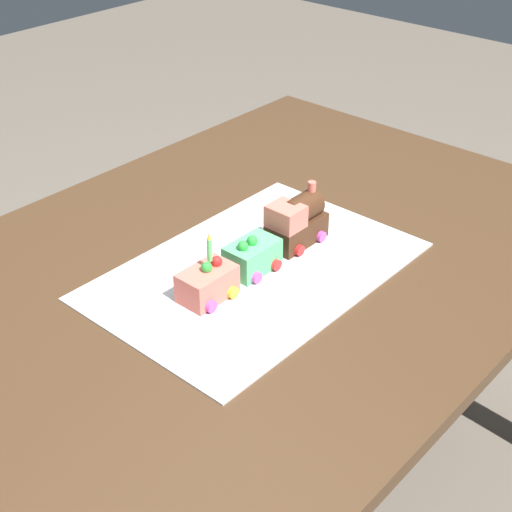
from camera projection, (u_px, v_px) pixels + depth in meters
ground_plane at (257, 505)px, 1.85m from camera, size 8.00×8.00×0.00m
dining_table at (258, 297)px, 1.51m from camera, size 1.40×1.00×0.74m
cake_board at (256, 270)px, 1.40m from camera, size 0.60×0.40×0.00m
cake_locomotive at (296, 221)px, 1.45m from camera, size 0.14×0.08×0.12m
cake_car_flatbed_mint_green at (252, 256)px, 1.38m from camera, size 0.10×0.08×0.07m
cake_car_gondola_coral at (208, 283)px, 1.31m from camera, size 0.10×0.08×0.07m
birthday_candle at (209, 248)px, 1.28m from camera, size 0.01×0.01×0.05m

